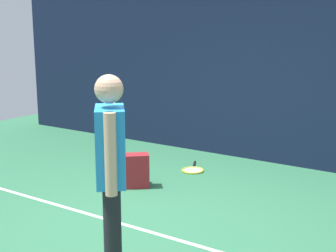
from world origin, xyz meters
TOP-DOWN VIEW (x-y plane):
  - ground_plane at (0.00, 0.00)m, footprint 12.00×12.00m
  - back_fence at (0.00, 3.00)m, footprint 10.00×0.10m
  - court_line at (0.00, -0.11)m, footprint 9.00×0.05m
  - tennis_player at (0.43, -1.05)m, footprint 0.43×0.45m
  - tennis_racket at (-0.58, 1.94)m, footprint 0.43×0.63m
  - backpack at (-0.84, 0.94)m, footprint 0.38×0.38m

SIDE VIEW (x-z plane):
  - ground_plane at x=0.00m, z-range 0.00..0.00m
  - court_line at x=0.00m, z-range 0.00..0.00m
  - tennis_racket at x=-0.58m, z-range 0.00..0.03m
  - backpack at x=-0.84m, z-range -0.01..0.43m
  - tennis_player at x=0.43m, z-range 0.12..1.82m
  - back_fence at x=0.00m, z-range 0.00..2.65m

